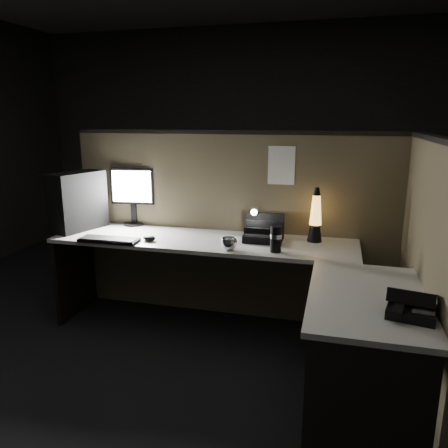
% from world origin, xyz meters
% --- Properties ---
extents(floor, '(6.00, 6.00, 0.00)m').
position_xyz_m(floor, '(0.00, 0.00, 0.00)').
color(floor, black).
rests_on(floor, ground).
extents(room_shell, '(6.00, 6.00, 6.00)m').
position_xyz_m(room_shell, '(0.00, 0.00, 1.62)').
color(room_shell, silver).
rests_on(room_shell, ground).
extents(partition_back, '(2.66, 0.06, 1.50)m').
position_xyz_m(partition_back, '(0.00, 0.93, 0.75)').
color(partition_back, brown).
rests_on(partition_back, ground).
extents(partition_right, '(0.06, 1.66, 1.50)m').
position_xyz_m(partition_right, '(1.33, 0.10, 0.75)').
color(partition_right, brown).
rests_on(partition_right, ground).
extents(desk, '(2.60, 1.60, 0.73)m').
position_xyz_m(desk, '(0.18, 0.25, 0.58)').
color(desk, beige).
rests_on(desk, ground).
extents(pc_tower, '(0.33, 0.49, 0.47)m').
position_xyz_m(pc_tower, '(-1.22, 0.63, 0.97)').
color(pc_tower, black).
rests_on(pc_tower, desk).
extents(monitor, '(0.38, 0.16, 0.49)m').
position_xyz_m(monitor, '(-0.86, 0.89, 1.02)').
color(monitor, black).
rests_on(monitor, desk).
extents(keyboard, '(0.45, 0.16, 0.02)m').
position_xyz_m(keyboard, '(-0.81, 0.36, 0.74)').
color(keyboard, black).
rests_on(keyboard, desk).
extents(mouse, '(0.11, 0.09, 0.04)m').
position_xyz_m(mouse, '(-0.53, 0.46, 0.75)').
color(mouse, black).
rests_on(mouse, desk).
extents(clip_lamp, '(0.05, 0.19, 0.24)m').
position_xyz_m(clip_lamp, '(0.23, 0.74, 0.87)').
color(clip_lamp, white).
rests_on(clip_lamp, desk).
extents(organizer, '(0.29, 0.26, 0.21)m').
position_xyz_m(organizer, '(0.30, 0.70, 0.78)').
color(organizer, black).
rests_on(organizer, desk).
extents(lava_lamp, '(0.11, 0.11, 0.41)m').
position_xyz_m(lava_lamp, '(0.67, 0.76, 0.90)').
color(lava_lamp, black).
rests_on(lava_lamp, desk).
extents(travel_mug, '(0.08, 0.08, 0.18)m').
position_xyz_m(travel_mug, '(0.43, 0.42, 0.82)').
color(travel_mug, black).
rests_on(travel_mug, desk).
extents(steel_mug, '(0.12, 0.12, 0.09)m').
position_xyz_m(steel_mug, '(0.11, 0.38, 0.77)').
color(steel_mug, silver).
rests_on(steel_mug, desk).
extents(figurine, '(0.05, 0.05, 0.05)m').
position_xyz_m(figurine, '(0.37, 0.69, 0.77)').
color(figurine, orange).
rests_on(figurine, desk).
extents(pinned_paper, '(0.20, 0.00, 0.29)m').
position_xyz_m(pinned_paper, '(0.39, 0.90, 1.27)').
color(pinned_paper, white).
rests_on(pinned_paper, partition_back).
extents(desk_phone, '(0.25, 0.25, 0.13)m').
position_xyz_m(desk_phone, '(1.18, -0.40, 0.78)').
color(desk_phone, black).
rests_on(desk_phone, desk).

